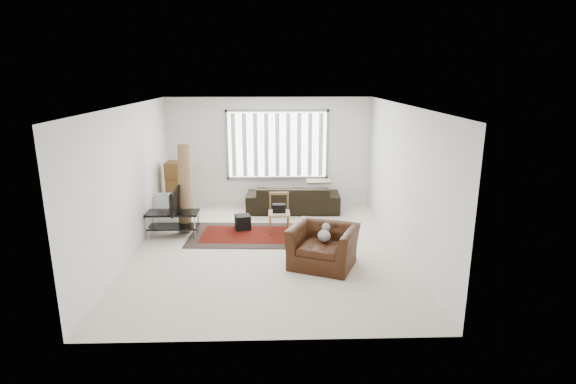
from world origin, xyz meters
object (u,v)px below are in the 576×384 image
Objects in this scene: moving_boxes at (178,192)px; side_chair at (279,211)px; tv_stand at (173,219)px; armchair at (323,243)px; sofa at (293,194)px.

moving_boxes is 1.58× the size of side_chair.
armchair reaches higher than tv_stand.
tv_stand is at bearing -174.76° from side_chair.
moving_boxes is 2.70m from sofa.
tv_stand is at bearing -83.37° from moving_boxes.
sofa is at bearing 7.78° from moving_boxes.
tv_stand is 2.18m from side_chair.
sofa is 3.22m from armchair.
sofa is (2.52, 1.66, 0.05)m from tv_stand.
armchair is (3.06, -2.83, -0.20)m from moving_boxes.
moving_boxes reaches higher than sofa.
sofa is 1.61× the size of armchair.
tv_stand is 0.80× the size of moving_boxes.
moving_boxes is at bearing 9.90° from sofa.
moving_boxes is at bearing 160.39° from armchair.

